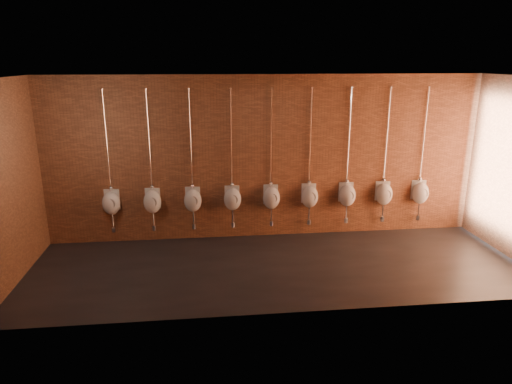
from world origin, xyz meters
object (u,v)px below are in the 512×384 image
Objects in this scene: urinal_5 at (310,196)px; urinal_0 at (111,202)px; urinal_2 at (193,199)px; urinal_7 at (384,193)px; urinal_8 at (420,192)px; urinal_3 at (232,198)px; urinal_4 at (271,197)px; urinal_6 at (347,194)px; urinal_1 at (152,201)px.

urinal_0 is at bearing 180.00° from urinal_5.
urinal_0 is 3.85m from urinal_5.
urinal_5 is (3.85, 0.00, 0.00)m from urinal_0.
urinal_2 is 1.00× the size of urinal_7.
urinal_8 is (6.17, 0.00, 0.00)m from urinal_0.
urinal_3 and urinal_4 have the same top height.
urinal_1 is at bearing 180.00° from urinal_6.
urinal_2 is 1.54m from urinal_4.
urinal_8 is (0.77, 0.00, 0.00)m from urinal_7.
urinal_6 is at bearing 0.00° from urinal_2.
urinal_6 is at bearing 0.00° from urinal_4.
urinal_3 is 0.77m from urinal_4.
urinal_5 is 2.31m from urinal_8.
urinal_6 is 1.54m from urinal_8.
urinal_2 is at bearing 180.00° from urinal_8.
urinal_2 is 3.85m from urinal_7.
urinal_5 is (0.77, 0.00, 0.00)m from urinal_4.
urinal_8 is at bearing 0.00° from urinal_0.
urinal_3 is 1.00× the size of urinal_7.
urinal_3 is (0.77, 0.00, 0.00)m from urinal_2.
urinal_4 is 1.00× the size of urinal_7.
urinal_2 is 3.08m from urinal_6.
urinal_0 and urinal_4 have the same top height.
urinal_2 is 2.31m from urinal_5.
urinal_0 is at bearing 180.00° from urinal_7.
urinal_3 is at bearing 180.00° from urinal_8.
urinal_5 is 1.54m from urinal_7.
urinal_4 is (2.31, 0.00, 0.00)m from urinal_1.
urinal_3 is (1.54, 0.00, 0.00)m from urinal_1.
urinal_3 is at bearing 0.00° from urinal_0.
urinal_5 is at bearing 0.00° from urinal_2.
urinal_0 is 5.40m from urinal_7.
urinal_8 is (3.85, 0.00, 0.00)m from urinal_3.
urinal_5 and urinal_8 have the same top height.
urinal_1 is at bearing 180.00° from urinal_8.
urinal_2 is 1.00× the size of urinal_5.
urinal_0 is at bearing 180.00° from urinal_2.
urinal_3 is at bearing 180.00° from urinal_7.
urinal_0 and urinal_5 have the same top height.
urinal_0 is 1.00× the size of urinal_3.
urinal_0 is 6.17m from urinal_8.
urinal_1 and urinal_3 have the same top height.
urinal_6 is (3.08, 0.00, 0.00)m from urinal_2.
urinal_1 is 1.00× the size of urinal_6.
urinal_3 is 1.00× the size of urinal_6.
urinal_4 is (1.54, 0.00, 0.00)m from urinal_2.
urinal_6 is 1.00× the size of urinal_7.
urinal_7 is 0.77m from urinal_8.
urinal_1 is at bearing 180.00° from urinal_5.
urinal_6 is at bearing 0.00° from urinal_3.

